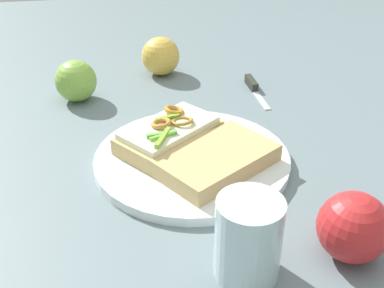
# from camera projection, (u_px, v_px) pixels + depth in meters

# --- Properties ---
(ground_plane) EXTENTS (2.00, 2.00, 0.00)m
(ground_plane) POSITION_uv_depth(u_px,v_px,m) (192.00, 163.00, 0.73)
(ground_plane) COLOR slate
(ground_plane) RESTS_ON ground
(plate) EXTENTS (0.29, 0.29, 0.01)m
(plate) POSITION_uv_depth(u_px,v_px,m) (192.00, 159.00, 0.73)
(plate) COLOR white
(plate) RESTS_ON ground_plane
(sandwich) EXTENTS (0.17, 0.18, 0.05)m
(sandwich) POSITION_uv_depth(u_px,v_px,m) (169.00, 134.00, 0.74)
(sandwich) COLOR tan
(sandwich) RESTS_ON plate
(bread_slice_side) EXTENTS (0.18, 0.20, 0.03)m
(bread_slice_side) POSITION_uv_depth(u_px,v_px,m) (216.00, 160.00, 0.69)
(bread_slice_side) COLOR tan
(bread_slice_side) RESTS_ON plate
(apple_0) EXTENTS (0.09, 0.09, 0.08)m
(apple_0) POSITION_uv_depth(u_px,v_px,m) (353.00, 227.00, 0.55)
(apple_0) COLOR red
(apple_0) RESTS_ON ground_plane
(apple_1) EXTENTS (0.11, 0.11, 0.08)m
(apple_1) POSITION_uv_depth(u_px,v_px,m) (161.00, 56.00, 1.01)
(apple_1) COLOR gold
(apple_1) RESTS_ON ground_plane
(apple_2) EXTENTS (0.09, 0.09, 0.08)m
(apple_2) POSITION_uv_depth(u_px,v_px,m) (76.00, 81.00, 0.90)
(apple_2) COLOR #80B042
(apple_2) RESTS_ON ground_plane
(drinking_glass) EXTENTS (0.07, 0.07, 0.10)m
(drinking_glass) POSITION_uv_depth(u_px,v_px,m) (248.00, 239.00, 0.52)
(drinking_glass) COLOR silver
(drinking_glass) RESTS_ON ground_plane
(knife) EXTENTS (0.13, 0.02, 0.02)m
(knife) POSITION_uv_depth(u_px,v_px,m) (254.00, 87.00, 0.96)
(knife) COLOR silver
(knife) RESTS_ON ground_plane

